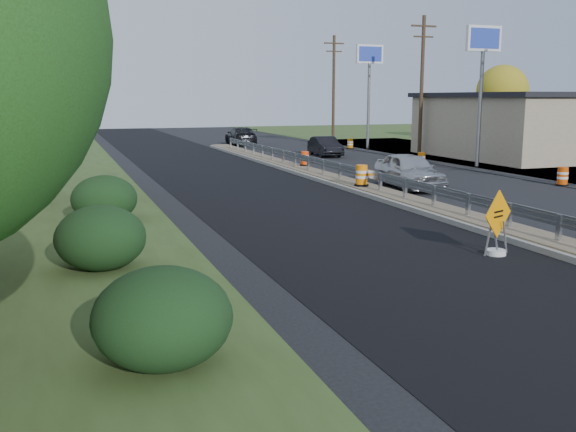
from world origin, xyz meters
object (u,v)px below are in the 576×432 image
object	(u,v)px
barrel_shoulder_near	(563,177)
car_silver	(409,171)
barrel_shoulder_mid	(422,159)
barrel_shoulder_far	(350,144)
car_dark_mid	(325,146)
caution_sign	(497,239)
barrel_median_mid	(362,176)
barrel_median_far	(305,159)
car_dark_far	(241,136)

from	to	relation	value
barrel_shoulder_near	car_silver	distance (m)	7.18
barrel_shoulder_mid	car_silver	world-z (taller)	car_silver
barrel_shoulder_far	car_dark_mid	bearing A→B (deg)	-130.35
car_silver	car_dark_mid	bearing A→B (deg)	85.59
caution_sign	car_silver	xyz separation A→B (m)	(4.19, 11.52, 0.35)
barrel_median_mid	barrel_median_far	bearing A→B (deg)	85.16
car_dark_mid	barrel_median_far	bearing A→B (deg)	-115.51
barrel_median_far	barrel_shoulder_far	bearing A→B (deg)	55.31
barrel_median_mid	car_dark_far	xyz separation A→B (m)	(2.48, 27.97, 0.09)
caution_sign	barrel_median_far	bearing A→B (deg)	59.58
caution_sign	car_silver	world-z (taller)	caution_sign
barrel_median_far	barrel_shoulder_far	size ratio (longest dim) A/B	0.99
barrel_median_mid	barrel_shoulder_far	world-z (taller)	barrel_median_mid
barrel_median_mid	barrel_median_far	xyz separation A→B (m)	(0.72, 8.54, -0.05)
car_dark_mid	car_silver	bearing A→B (deg)	-94.80
caution_sign	barrel_median_mid	xyz separation A→B (m)	(1.79, 11.37, 0.23)
barrel_shoulder_far	barrel_shoulder_near	bearing A→B (deg)	-90.00
car_dark_mid	caution_sign	bearing A→B (deg)	-99.24
caution_sign	barrel_shoulder_near	size ratio (longest dim) A/B	1.97
car_dark_far	barrel_shoulder_far	bearing A→B (deg)	140.63
barrel_shoulder_near	barrel_shoulder_far	xyz separation A→B (m)	(0.00, 22.56, -0.03)
barrel_shoulder_mid	car_silver	size ratio (longest dim) A/B	0.17
caution_sign	barrel_shoulder_mid	size ratio (longest dim) A/B	2.12
barrel_shoulder_far	car_dark_far	size ratio (longest dim) A/B	0.15
barrel_median_far	car_silver	distance (m)	8.55
barrel_shoulder_mid	barrel_shoulder_far	xyz separation A→B (m)	(1.45, 12.86, 0.00)
car_silver	car_dark_mid	world-z (taller)	car_silver
barrel_shoulder_near	barrel_shoulder_mid	world-z (taller)	barrel_shoulder_near
barrel_median_far	barrel_shoulder_far	distance (m)	15.20
barrel_median_far	car_silver	xyz separation A→B (m)	(1.68, -8.38, 0.17)
barrel_shoulder_near	car_dark_far	size ratio (longest dim) A/B	0.16
caution_sign	barrel_shoulder_far	bearing A→B (deg)	47.77
barrel_median_mid	car_silver	bearing A→B (deg)	3.71
barrel_median_mid	car_silver	world-z (taller)	car_silver
barrel_shoulder_far	barrel_shoulder_mid	bearing A→B (deg)	-96.41
barrel_median_mid	car_dark_mid	distance (m)	16.83
car_dark_mid	car_dark_far	xyz separation A→B (m)	(-2.64, 11.93, 0.09)
barrel_median_mid	car_dark_mid	world-z (taller)	car_dark_mid
barrel_median_mid	barrel_shoulder_near	bearing A→B (deg)	-9.21
barrel_median_mid	car_dark_mid	bearing A→B (deg)	72.28
barrel_shoulder_near	barrel_median_mid	bearing A→B (deg)	170.79
caution_sign	barrel_shoulder_far	xyz separation A→B (m)	(11.16, 32.40, -0.04)
car_dark_mid	barrel_shoulder_near	bearing A→B (deg)	-71.48
caution_sign	car_dark_mid	distance (m)	28.26
barrel_shoulder_far	caution_sign	bearing A→B (deg)	-109.00
caution_sign	car_dark_mid	size ratio (longest dim) A/B	0.42
barrel_shoulder_near	car_silver	world-z (taller)	car_silver
barrel_shoulder_far	barrel_median_mid	bearing A→B (deg)	-114.02
car_silver	car_dark_far	world-z (taller)	car_silver
barrel_median_mid	car_silver	xyz separation A→B (m)	(2.41, 0.16, 0.12)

